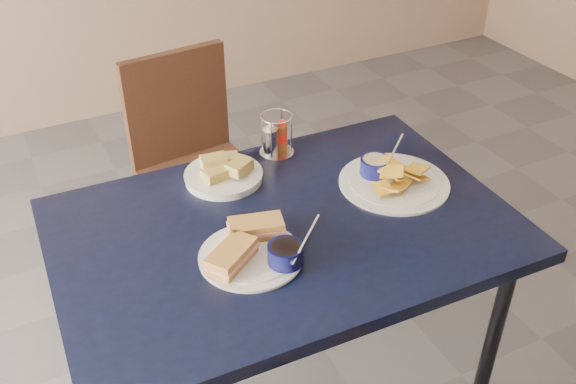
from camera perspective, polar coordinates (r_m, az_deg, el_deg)
name	(u,v)px	position (r m, az deg, el deg)	size (l,w,h in m)	color
dining_table	(285,242)	(1.77, -0.29, -4.51)	(1.25, 0.85, 0.75)	black
chair_far	(194,151)	(2.54, -8.36, 3.62)	(0.46, 0.45, 0.89)	black
sandwich_plate	(254,248)	(1.61, -3.00, -5.03)	(0.30, 0.26, 0.12)	white
plantain_plate	(389,177)	(1.91, 9.00, 1.29)	(0.32, 0.32, 0.12)	white
bread_basket	(224,173)	(1.90, -5.74, 1.68)	(0.23, 0.23, 0.07)	white
condiment_caddy	(275,138)	(2.01, -1.16, 4.85)	(0.11, 0.11, 0.14)	silver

